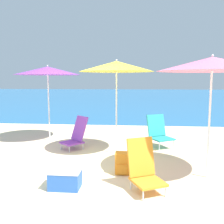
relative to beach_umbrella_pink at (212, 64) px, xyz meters
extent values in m
plane|color=beige|center=(-2.77, -0.32, -1.99)|extent=(60.00, 60.00, 0.00)
cube|color=#23669E|center=(-2.77, 25.06, -1.99)|extent=(60.00, 40.00, 0.01)
cylinder|color=white|center=(0.00, 0.00, -1.06)|extent=(0.04, 0.04, 1.88)
cone|color=pink|center=(0.00, 0.00, 0.00)|extent=(1.87, 1.87, 0.24)
sphere|color=white|center=(0.00, 0.00, 0.14)|extent=(0.04, 0.04, 0.04)
cylinder|color=white|center=(-1.72, 1.31, -1.03)|extent=(0.04, 0.04, 1.92)
cone|color=yellow|center=(-1.72, 1.31, 0.04)|extent=(1.70, 1.70, 0.24)
sphere|color=white|center=(-1.72, 1.31, 0.18)|extent=(0.04, 0.04, 0.04)
cylinder|color=white|center=(-3.73, 2.42, -1.05)|extent=(0.04, 0.04, 1.88)
cone|color=purple|center=(-3.73, 2.42, 0.00)|extent=(1.83, 1.83, 0.23)
sphere|color=white|center=(-3.73, 2.42, 0.13)|extent=(0.04, 0.04, 0.04)
cylinder|color=silver|center=(-1.16, -0.99, -1.91)|extent=(0.02, 0.02, 0.16)
cylinder|color=silver|center=(-0.82, -0.83, -1.91)|extent=(0.02, 0.02, 0.16)
cylinder|color=silver|center=(-1.34, -0.63, -1.91)|extent=(0.02, 0.02, 0.16)
cylinder|color=silver|center=(-1.00, -0.46, -1.91)|extent=(0.02, 0.02, 0.16)
cube|color=orange|center=(-1.08, -0.73, -1.81)|extent=(0.61, 0.63, 0.04)
cube|color=orange|center=(-1.19, -0.51, -1.49)|extent=(0.47, 0.34, 0.61)
cylinder|color=silver|center=(-3.12, 1.53, -1.91)|extent=(0.02, 0.02, 0.16)
cylinder|color=silver|center=(-2.85, 1.27, -1.91)|extent=(0.02, 0.02, 0.16)
cylinder|color=silver|center=(-2.85, 1.82, -1.91)|extent=(0.02, 0.02, 0.16)
cylinder|color=silver|center=(-2.57, 1.57, -1.91)|extent=(0.02, 0.02, 0.16)
cube|color=purple|center=(-2.85, 1.55, -1.81)|extent=(0.65, 0.65, 0.04)
cube|color=purple|center=(-2.69, 1.72, -1.48)|extent=(0.50, 0.48, 0.61)
cylinder|color=silver|center=(-0.69, 1.61, -1.88)|extent=(0.02, 0.02, 0.23)
cylinder|color=silver|center=(-0.31, 1.82, -1.88)|extent=(0.02, 0.02, 0.23)
cylinder|color=silver|center=(-0.90, 1.99, -1.88)|extent=(0.02, 0.02, 0.23)
cylinder|color=silver|center=(-0.52, 2.20, -1.88)|extent=(0.02, 0.02, 0.23)
cube|color=teal|center=(-0.60, 1.91, -1.74)|extent=(0.70, 0.70, 0.04)
cube|color=teal|center=(-0.73, 2.13, -1.44)|extent=(0.53, 0.40, 0.56)
cube|color=orange|center=(-1.51, 0.05, -1.79)|extent=(0.27, 0.22, 0.40)
cube|color=orange|center=(-1.51, -0.07, -1.87)|extent=(0.19, 0.03, 0.18)
cube|color=#2859B2|center=(-2.39, -0.67, -1.86)|extent=(0.48, 0.36, 0.27)
cube|color=white|center=(-2.39, -0.67, -1.69)|extent=(0.50, 0.37, 0.07)
camera|label=1|loc=(-1.29, -4.41, -0.28)|focal=40.00mm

